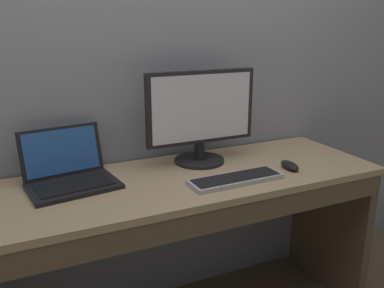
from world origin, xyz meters
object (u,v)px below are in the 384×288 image
at_px(external_monitor, 201,115).
at_px(computer_mouse, 290,165).
at_px(laptop_black, 70,176).
at_px(wired_keyboard, 236,179).

height_order(external_monitor, computer_mouse, external_monitor).
xyz_separation_m(laptop_black, wired_keyboard, (0.63, -0.24, -0.03)).
relative_size(external_monitor, wired_keyboard, 1.30).
xyz_separation_m(laptop_black, computer_mouse, (0.93, -0.22, -0.02)).
bearing_deg(wired_keyboard, computer_mouse, 5.44).
distance_m(external_monitor, wired_keyboard, 0.35).
bearing_deg(wired_keyboard, external_monitor, 96.02).
bearing_deg(computer_mouse, laptop_black, 172.90).
bearing_deg(computer_mouse, wired_keyboard, -168.51).
bearing_deg(external_monitor, wired_keyboard, -83.98).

